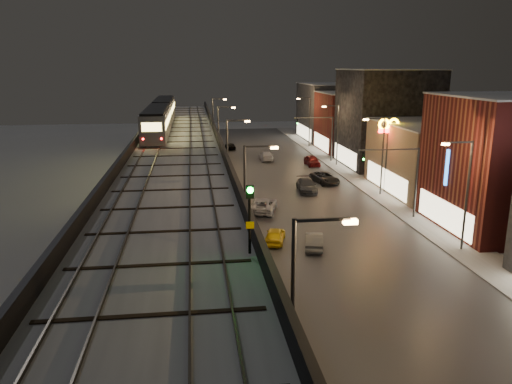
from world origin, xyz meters
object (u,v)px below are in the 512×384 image
car_taxi (275,236)px  car_onc_red (312,161)px  subway_train (161,115)px  car_mid_silver (264,205)px  car_onc_white (307,186)px  car_far_white (230,146)px  rail_signal (250,206)px  car_near_white (314,241)px  car_onc_dark (325,178)px  car_mid_dark (266,156)px

car_taxi → car_onc_red: bearing=-93.0°
subway_train → car_mid_silver: (11.09, -19.20, -7.51)m
car_mid_silver → car_onc_white: size_ratio=1.02×
car_onc_red → car_far_white: bearing=122.7°
car_far_white → car_onc_white: car_onc_white is taller
car_far_white → car_taxi: bearing=81.4°
rail_signal → car_near_white: 20.49m
car_onc_white → car_mid_silver: bearing=-124.7°
car_near_white → car_onc_white: car_onc_white is taller
car_taxi → car_near_white: (2.97, -1.70, 0.01)m
subway_train → car_onc_dark: size_ratio=6.49×
car_far_white → car_mid_dark: bearing=104.8°
rail_signal → car_onc_white: bearing=73.1°
rail_signal → car_mid_silver: size_ratio=0.60×
car_mid_silver → car_onc_red: bearing=-98.5°
car_taxi → car_mid_dark: car_mid_dark is taller
car_taxi → car_far_white: 48.81m
rail_signal → car_onc_dark: bearing=70.4°
car_onc_white → car_onc_red: (4.38, 15.42, 0.01)m
car_mid_silver → car_onc_red: size_ratio=1.18×
rail_signal → car_onc_dark: (14.22, 39.84, -8.11)m
car_onc_red → car_mid_silver: bearing=-115.9°
rail_signal → car_far_white: rail_signal is taller
car_taxi → car_onc_white: (6.63, 16.94, 0.09)m
car_mid_dark → car_far_white: (-4.83, 11.17, -0.08)m
car_mid_silver → car_onc_white: 9.93m
car_far_white → car_onc_dark: size_ratio=0.71×
rail_signal → car_onc_white: 38.46m
subway_train → car_mid_silver: subway_train is taller
car_far_white → car_onc_white: 32.55m
car_near_white → car_mid_dark: (1.84, 39.33, 0.04)m
car_mid_dark → car_far_white: car_mid_dark is taller
car_taxi → car_onc_dark: size_ratio=0.75×
subway_train → car_onc_dark: 23.24m
car_near_white → car_mid_dark: 39.38m
car_mid_silver → car_far_white: car_mid_silver is taller
car_onc_white → car_onc_red: 16.03m
car_onc_white → car_taxi: bearing=-107.0°
subway_train → rail_signal: (6.40, -47.47, 0.59)m
rail_signal → car_far_white: 68.46m
subway_train → car_onc_dark: (20.62, -7.62, -7.53)m
car_onc_dark → car_onc_red: bearing=73.1°
car_mid_dark → car_onc_white: bearing=96.4°
car_taxi → car_near_white: car_near_white is taller
car_mid_dark → car_far_white: size_ratio=1.32×
subway_train → car_onc_dark: subway_train is taller
car_onc_dark → car_onc_red: 11.60m
car_mid_dark → car_far_white: 12.17m
car_onc_white → car_mid_dark: bearing=99.4°
car_onc_red → car_taxi: bearing=-110.0°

